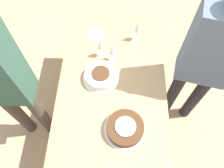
{
  "coord_description": "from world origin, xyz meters",
  "views": [
    {
      "loc": [
        -0.87,
        -0.03,
        2.37
      ],
      "look_at": [
        0.0,
        0.0,
        0.79
      ],
      "focal_mm": 35.0,
      "sensor_mm": 36.0,
      "label": 1
    }
  ],
  "objects_px": {
    "cake_center_white": "(101,76)",
    "wine_glass_far": "(138,27)",
    "wine_glass_extra": "(112,50)",
    "wine_glass_near": "(101,45)",
    "person_cutting": "(208,59)",
    "cake_front_chocolate": "(125,128)"
  },
  "relations": [
    {
      "from": "cake_center_white",
      "to": "wine_glass_far",
      "type": "bearing_deg",
      "value": -34.45
    },
    {
      "from": "wine_glass_extra",
      "to": "cake_center_white",
      "type": "bearing_deg",
      "value": 156.1
    },
    {
      "from": "wine_glass_near",
      "to": "person_cutting",
      "type": "distance_m",
      "value": 0.87
    },
    {
      "from": "cake_front_chocolate",
      "to": "person_cutting",
      "type": "distance_m",
      "value": 0.81
    },
    {
      "from": "cake_center_white",
      "to": "wine_glass_near",
      "type": "distance_m",
      "value": 0.27
    },
    {
      "from": "cake_center_white",
      "to": "wine_glass_extra",
      "type": "bearing_deg",
      "value": -23.9
    },
    {
      "from": "cake_center_white",
      "to": "person_cutting",
      "type": "xyz_separation_m",
      "value": [
        0.04,
        -0.82,
        0.23
      ]
    },
    {
      "from": "wine_glass_far",
      "to": "person_cutting",
      "type": "relative_size",
      "value": 0.14
    },
    {
      "from": "cake_center_white",
      "to": "wine_glass_extra",
      "type": "distance_m",
      "value": 0.24
    },
    {
      "from": "wine_glass_extra",
      "to": "wine_glass_far",
      "type": "bearing_deg",
      "value": -41.41
    },
    {
      "from": "wine_glass_near",
      "to": "wine_glass_extra",
      "type": "relative_size",
      "value": 1.05
    },
    {
      "from": "wine_glass_near",
      "to": "person_cutting",
      "type": "relative_size",
      "value": 0.13
    },
    {
      "from": "cake_front_chocolate",
      "to": "wine_glass_near",
      "type": "distance_m",
      "value": 0.74
    },
    {
      "from": "cake_front_chocolate",
      "to": "wine_glass_near",
      "type": "height_order",
      "value": "wine_glass_near"
    },
    {
      "from": "cake_center_white",
      "to": "wine_glass_extra",
      "type": "relative_size",
      "value": 1.51
    },
    {
      "from": "cake_center_white",
      "to": "cake_front_chocolate",
      "type": "height_order",
      "value": "cake_center_white"
    },
    {
      "from": "cake_front_chocolate",
      "to": "person_cutting",
      "type": "height_order",
      "value": "person_cutting"
    },
    {
      "from": "wine_glass_near",
      "to": "cake_center_white",
      "type": "bearing_deg",
      "value": -177.37
    },
    {
      "from": "cake_front_chocolate",
      "to": "person_cutting",
      "type": "xyz_separation_m",
      "value": [
        0.49,
        -0.61,
        0.23
      ]
    },
    {
      "from": "wine_glass_extra",
      "to": "cake_front_chocolate",
      "type": "bearing_deg",
      "value": -169.44
    },
    {
      "from": "cake_front_chocolate",
      "to": "wine_glass_far",
      "type": "xyz_separation_m",
      "value": [
        0.9,
        -0.1,
        0.12
      ]
    },
    {
      "from": "cake_center_white",
      "to": "person_cutting",
      "type": "bearing_deg",
      "value": -87.48
    }
  ]
}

